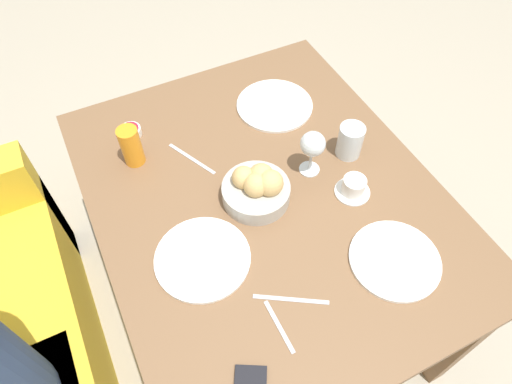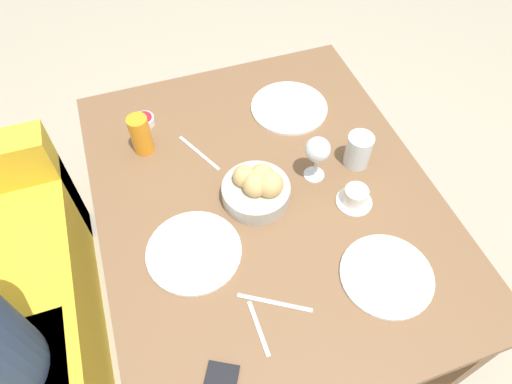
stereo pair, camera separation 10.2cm
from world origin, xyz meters
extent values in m
plane|color=#A89E89|center=(0.00, 0.00, 0.00)|extent=(10.00, 10.00, 0.00)
cube|color=brown|center=(0.00, 0.00, 0.73)|extent=(1.23, 0.99, 0.03)
cube|color=brown|center=(-0.57, -0.45, 0.36)|extent=(0.06, 0.06, 0.71)
cube|color=brown|center=(0.57, -0.45, 0.36)|extent=(0.06, 0.06, 0.71)
cube|color=brown|center=(0.57, 0.45, 0.36)|extent=(0.06, 0.06, 0.71)
cylinder|color=#B2ADA3|center=(0.00, 0.03, 0.77)|extent=(0.20, 0.20, 0.05)
sphere|color=tan|center=(0.03, 0.06, 0.82)|extent=(0.07, 0.07, 0.07)
sphere|color=tan|center=(-0.01, 0.04, 0.82)|extent=(0.07, 0.07, 0.07)
sphere|color=tan|center=(-0.02, 0.00, 0.82)|extent=(0.08, 0.08, 0.08)
sphere|color=tan|center=(0.01, 0.01, 0.82)|extent=(0.07, 0.07, 0.07)
cylinder|color=white|center=(-0.35, -0.21, 0.75)|extent=(0.25, 0.25, 0.01)
cylinder|color=white|center=(0.33, -0.20, 0.75)|extent=(0.26, 0.26, 0.01)
cylinder|color=white|center=(-0.12, 0.25, 0.75)|extent=(0.26, 0.26, 0.01)
cylinder|color=orange|center=(0.30, 0.31, 0.81)|extent=(0.06, 0.06, 0.13)
cylinder|color=silver|center=(0.03, -0.31, 0.80)|extent=(0.08, 0.08, 0.11)
cylinder|color=silver|center=(0.02, -0.16, 0.75)|extent=(0.06, 0.06, 0.00)
cylinder|color=silver|center=(0.02, -0.16, 0.79)|extent=(0.01, 0.01, 0.07)
sphere|color=silver|center=(0.02, -0.16, 0.86)|extent=(0.08, 0.08, 0.08)
cylinder|color=white|center=(-0.11, -0.23, 0.75)|extent=(0.11, 0.11, 0.01)
cylinder|color=white|center=(-0.11, -0.23, 0.78)|extent=(0.07, 0.07, 0.05)
cylinder|color=white|center=(0.42, 0.29, 0.76)|extent=(0.07, 0.07, 0.03)
cylinder|color=#A3192D|center=(0.42, 0.29, 0.77)|extent=(0.06, 0.06, 0.00)
cube|color=#B7B7BC|center=(-0.33, 0.10, 0.75)|extent=(0.11, 0.17, 0.00)
cube|color=#B7B7BC|center=(0.23, 0.15, 0.75)|extent=(0.18, 0.09, 0.00)
cube|color=#B7B7BC|center=(-0.38, 0.16, 0.75)|extent=(0.15, 0.01, 0.00)
camera|label=1|loc=(-0.72, 0.39, 1.84)|focal=32.00mm
camera|label=2|loc=(-0.75, 0.29, 1.84)|focal=32.00mm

